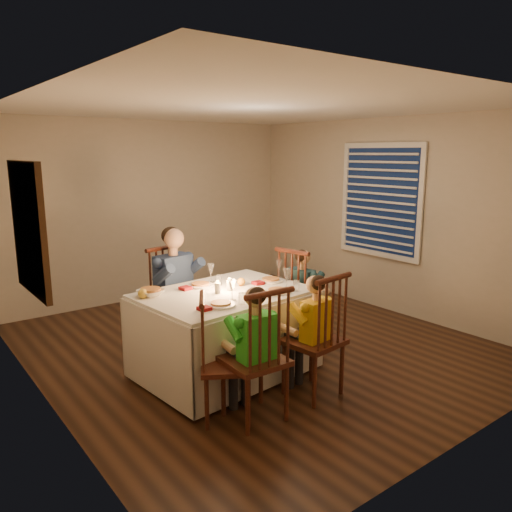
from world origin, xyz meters
TOP-DOWN VIEW (x-y plane):
  - ground at (0.00, 0.00)m, footprint 5.00×5.00m
  - wall_left at (-2.25, 0.00)m, footprint 0.02×5.00m
  - wall_right at (2.25, 0.00)m, footprint 0.02×5.00m
  - wall_back at (0.00, 2.50)m, footprint 4.50×0.02m
  - ceiling at (0.00, 0.00)m, footprint 5.00×5.00m
  - dining_table at (-0.68, -0.41)m, footprint 1.70×1.29m
  - chair_adult at (-0.75, 0.44)m, footprint 0.54×0.53m
  - chair_near_left at (-0.97, -1.27)m, footprint 0.49×0.47m
  - chair_near_right at (-0.30, -1.25)m, footprint 0.51×0.49m
  - chair_end at (0.41, -0.34)m, footprint 0.52×0.54m
  - chair_extra at (-1.15, -1.12)m, footprint 0.57×0.58m
  - adult at (-0.75, 0.44)m, footprint 0.60×0.57m
  - child_green at (-0.97, -1.27)m, footprint 0.40×0.37m
  - child_yellow at (-0.30, -1.25)m, footprint 0.41×0.38m
  - child_teal at (0.41, -0.34)m, footprint 0.41×0.43m
  - setting_adult at (-0.76, -0.10)m, footprint 0.28×0.28m
  - setting_green at (-0.96, -0.77)m, footprint 0.28×0.28m
  - setting_yellow at (-0.29, -0.74)m, footprint 0.28×0.28m
  - setting_teal at (-0.08, -0.38)m, footprint 0.28×0.28m
  - candle_left at (-0.77, -0.42)m, footprint 0.06×0.06m
  - candle_right at (-0.62, -0.41)m, footprint 0.06×0.06m
  - squash at (-1.40, -0.14)m, footprint 0.09×0.09m
  - orange_fruit at (-0.43, -0.33)m, footprint 0.08×0.08m
  - serving_bowl at (-1.30, -0.11)m, footprint 0.29×0.29m
  - wall_mirror at (-2.22, 0.30)m, footprint 0.06×0.95m
  - window_blinds at (2.21, 0.10)m, footprint 0.07×1.34m

SIDE VIEW (x-z plane):
  - ground at x=0.00m, z-range 0.00..0.00m
  - chair_adult at x=-0.75m, z-range -0.57..0.57m
  - chair_near_left at x=-0.97m, z-range -0.57..0.57m
  - chair_near_right at x=-0.30m, z-range -0.57..0.57m
  - chair_end at x=0.41m, z-range -0.57..0.57m
  - chair_extra at x=-1.15m, z-range -0.52..0.52m
  - adult at x=-0.75m, z-range -0.68..0.68m
  - child_green at x=-0.97m, z-range -0.56..0.56m
  - child_yellow at x=-0.30m, z-range -0.55..0.55m
  - child_teal at x=0.41m, z-range -0.55..0.55m
  - dining_table at x=-0.68m, z-range 0.19..1.00m
  - setting_adult at x=-0.76m, z-range 0.84..0.85m
  - setting_green at x=-0.96m, z-range 0.84..0.85m
  - setting_yellow at x=-0.29m, z-range 0.84..0.85m
  - setting_teal at x=-0.08m, z-range 0.84..0.85m
  - serving_bowl at x=-1.30m, z-range 0.83..0.89m
  - orange_fruit at x=-0.43m, z-range 0.83..0.91m
  - squash at x=-1.40m, z-range 0.83..0.92m
  - candle_left at x=-0.77m, z-range 0.83..0.93m
  - candle_right at x=-0.62m, z-range 0.83..0.93m
  - wall_left at x=-2.25m, z-range 0.00..2.60m
  - wall_right at x=2.25m, z-range 0.00..2.60m
  - wall_back at x=0.00m, z-range 0.00..2.60m
  - wall_mirror at x=-2.22m, z-range 0.92..2.08m
  - window_blinds at x=2.21m, z-range 0.73..2.27m
  - ceiling at x=0.00m, z-range 2.60..2.60m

